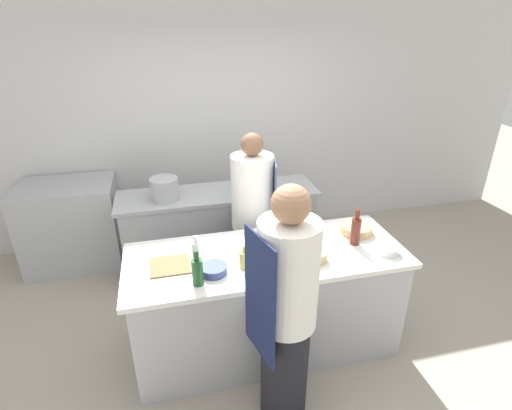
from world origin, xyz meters
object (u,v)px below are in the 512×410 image
(bowl_prep_small, at_px, (388,249))
(chef_at_stove, at_px, (253,220))
(bottle_cooking_oil, at_px, (196,249))
(cup, at_px, (258,273))
(bottle_sauce, at_px, (245,259))
(bottle_vinegar, at_px, (310,233))
(chef_at_prep_near, at_px, (286,313))
(bottle_wine, at_px, (197,271))
(bottle_olive_oil, at_px, (356,230))
(bowl_mixing_large, at_px, (213,270))
(bowl_wooden_salad, at_px, (356,229))
(bowl_ceramic_blue, at_px, (315,255))
(stockpot, at_px, (165,189))
(oven_range, at_px, (72,225))

(bowl_prep_small, bearing_deg, chef_at_stove, 132.59)
(bottle_cooking_oil, relative_size, cup, 2.18)
(bottle_sauce, distance_m, cup, 0.16)
(bottle_vinegar, relative_size, bowl_prep_small, 1.34)
(chef_at_prep_near, xyz_separation_m, bottle_sauce, (-0.15, 0.50, 0.11))
(chef_at_prep_near, bearing_deg, bottle_wine, 38.14)
(chef_at_prep_near, distance_m, bottle_olive_oil, 1.00)
(bowl_mixing_large, height_order, bowl_wooden_salad, bowl_wooden_salad)
(bowl_prep_small, relative_size, bowl_ceramic_blue, 0.90)
(bowl_prep_small, height_order, stockpot, stockpot)
(chef_at_prep_near, bearing_deg, bowl_ceramic_blue, -52.51)
(chef_at_prep_near, distance_m, bowl_wooden_salad, 1.17)
(bowl_wooden_salad, bearing_deg, bottle_olive_oil, -120.21)
(bottle_wine, distance_m, bottle_cooking_oil, 0.34)
(bottle_wine, relative_size, bowl_ceramic_blue, 1.42)
(bottle_wine, xyz_separation_m, bowl_prep_small, (1.46, 0.05, -0.08))
(bottle_olive_oil, xyz_separation_m, bowl_mixing_large, (-1.15, -0.14, -0.09))
(oven_range, relative_size, bottle_olive_oil, 3.29)
(bottle_vinegar, relative_size, bottle_sauce, 1.24)
(bottle_vinegar, bearing_deg, bottle_olive_oil, -14.76)
(cup, bearing_deg, bottle_cooking_oil, 137.20)
(chef_at_prep_near, height_order, stockpot, chef_at_prep_near)
(bottle_wine, bearing_deg, cup, -3.57)
(chef_at_stove, distance_m, bowl_ceramic_blue, 0.93)
(stockpot, bearing_deg, cup, -68.76)
(bottle_wine, xyz_separation_m, stockpot, (-0.16, 1.46, 0.01))
(chef_at_prep_near, distance_m, bottle_vinegar, 0.84)
(bowl_mixing_large, bearing_deg, bowl_ceramic_blue, -0.66)
(bottle_wine, xyz_separation_m, bowl_wooden_salad, (1.37, 0.41, -0.07))
(bottle_sauce, bearing_deg, bottle_olive_oil, 7.58)
(chef_at_prep_near, distance_m, bottle_wine, 0.65)
(chef_at_stove, relative_size, bottle_olive_oil, 5.49)
(chef_at_stove, height_order, cup, chef_at_stove)
(oven_range, xyz_separation_m, bowl_prep_small, (2.66, -1.94, 0.46))
(bottle_cooking_oil, xyz_separation_m, bowl_mixing_large, (0.09, -0.23, -0.04))
(bottle_sauce, relative_size, stockpot, 0.66)
(bottle_cooking_oil, bearing_deg, bottle_olive_oil, -4.28)
(bowl_ceramic_blue, bearing_deg, bowl_mixing_large, 179.34)
(bowl_mixing_large, relative_size, bowl_wooden_salad, 0.71)
(bottle_olive_oil, height_order, bottle_cooking_oil, bottle_olive_oil)
(bottle_vinegar, bearing_deg, bottle_wine, -160.28)
(chef_at_prep_near, xyz_separation_m, bottle_cooking_oil, (-0.48, 0.72, 0.11))
(bowl_mixing_large, bearing_deg, bottle_vinegar, 15.94)
(cup, relative_size, stockpot, 0.31)
(bottle_cooking_oil, relative_size, bottle_sauce, 1.01)
(stockpot, bearing_deg, bottle_wine, -83.59)
(bottle_vinegar, xyz_separation_m, bottle_cooking_oil, (-0.90, 0.00, -0.02))
(chef_at_stove, height_order, bowl_ceramic_blue, chef_at_stove)
(bottle_sauce, bearing_deg, bowl_prep_small, -3.41)
(bottle_sauce, bearing_deg, bowl_mixing_large, -175.85)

